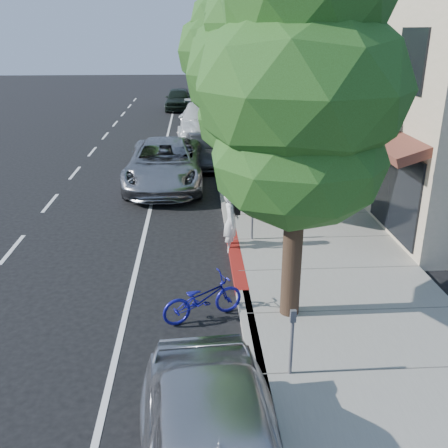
{
  "coord_description": "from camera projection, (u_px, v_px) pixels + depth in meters",
  "views": [
    {
      "loc": [
        -1.02,
        -11.08,
        5.75
      ],
      "look_at": [
        -0.36,
        0.15,
        1.35
      ],
      "focal_mm": 40.0,
      "sensor_mm": 36.0,
      "label": 1
    }
  ],
  "objects": [
    {
      "name": "ground",
      "position": [
        239.0,
        276.0,
        12.45
      ],
      "size": [
        120.0,
        120.0,
        0.0
      ],
      "primitive_type": "plane",
      "color": "black",
      "rests_on": "ground"
    },
    {
      "name": "sidewalk",
      "position": [
        279.0,
        181.0,
        19.99
      ],
      "size": [
        4.6,
        56.0,
        0.15
      ],
      "primitive_type": "cube",
      "color": "gray",
      "rests_on": "ground"
    },
    {
      "name": "curb",
      "position": [
        221.0,
        182.0,
        19.86
      ],
      "size": [
        0.3,
        56.0,
        0.15
      ],
      "primitive_type": "cube",
      "color": "#9E998E",
      "rests_on": "ground"
    },
    {
      "name": "curb_red_segment",
      "position": [
        235.0,
        256.0,
        13.36
      ],
      "size": [
        0.32,
        4.0,
        0.15
      ],
      "primitive_type": "cube",
      "color": "maroon",
      "rests_on": "ground"
    },
    {
      "name": "storefront_building",
      "position": [
        380.0,
        72.0,
        28.44
      ],
      "size": [
        10.0,
        36.0,
        7.0
      ],
      "primitive_type": "cube",
      "color": "beige",
      "rests_on": "ground"
    },
    {
      "name": "street_tree_0",
      "position": [
        301.0,
        94.0,
        8.94
      ],
      "size": [
        3.95,
        3.95,
        7.38
      ],
      "color": "black",
      "rests_on": "ground"
    },
    {
      "name": "street_tree_1",
      "position": [
        259.0,
        76.0,
        14.6
      ],
      "size": [
        4.49,
        4.49,
        7.25
      ],
      "color": "black",
      "rests_on": "ground"
    },
    {
      "name": "street_tree_2",
      "position": [
        241.0,
        55.0,
        20.06
      ],
      "size": [
        4.06,
        4.06,
        7.54
      ],
      "color": "black",
      "rests_on": "ground"
    },
    {
      "name": "street_tree_3",
      "position": [
        230.0,
        53.0,
        25.69
      ],
      "size": [
        5.62,
        5.62,
        7.81
      ],
      "color": "black",
      "rests_on": "ground"
    },
    {
      "name": "street_tree_4",
      "position": [
        223.0,
        55.0,
        31.4
      ],
      "size": [
        4.82,
        4.82,
        7.09
      ],
      "color": "black",
      "rests_on": "ground"
    },
    {
      "name": "street_tree_5",
      "position": [
        219.0,
        43.0,
        36.78
      ],
      "size": [
        4.75,
        4.75,
        7.81
      ],
      "color": "black",
      "rests_on": "ground"
    },
    {
      "name": "cyclist",
      "position": [
        231.0,
        221.0,
        13.6
      ],
      "size": [
        0.48,
        0.67,
        1.72
      ],
      "primitive_type": "imported",
      "rotation": [
        0.0,
        0.0,
        1.46
      ],
      "color": "white",
      "rests_on": "ground"
    },
    {
      "name": "bicycle",
      "position": [
        203.0,
        298.0,
        10.49
      ],
      "size": [
        1.9,
        1.27,
        0.94
      ],
      "primitive_type": "imported",
      "rotation": [
        0.0,
        0.0,
        1.97
      ],
      "color": "#181596",
      "rests_on": "ground"
    },
    {
      "name": "silver_suv",
      "position": [
        165.0,
        163.0,
        19.45
      ],
      "size": [
        2.96,
        6.29,
        1.74
      ],
      "primitive_type": "imported",
      "rotation": [
        0.0,
        0.0,
        -0.01
      ],
      "color": "#99999D",
      "rests_on": "ground"
    },
    {
      "name": "dark_sedan",
      "position": [
        207.0,
        150.0,
        22.4
      ],
      "size": [
        1.92,
        4.28,
        1.37
      ],
      "primitive_type": "imported",
      "rotation": [
        0.0,
        0.0,
        0.12
      ],
      "color": "black",
      "rests_on": "ground"
    },
    {
      "name": "white_pickup",
      "position": [
        202.0,
        121.0,
        28.13
      ],
      "size": [
        2.7,
        6.4,
        1.84
      ],
      "primitive_type": "imported",
      "rotation": [
        0.0,
        0.0,
        -0.02
      ],
      "color": "white",
      "rests_on": "ground"
    },
    {
      "name": "dark_suv_far",
      "position": [
        178.0,
        99.0,
        38.07
      ],
      "size": [
        2.01,
        4.76,
        1.61
      ],
      "primitive_type": "imported",
      "rotation": [
        0.0,
        0.0,
        -0.02
      ],
      "color": "black",
      "rests_on": "ground"
    },
    {
      "name": "pedestrian",
      "position": [
        276.0,
        137.0,
        23.07
      ],
      "size": [
        1.05,
        0.88,
        1.94
      ],
      "primitive_type": "imported",
      "rotation": [
        0.0,
        0.0,
        3.31
      ],
      "color": "black",
      "rests_on": "sidewalk"
    }
  ]
}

